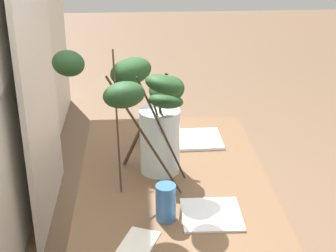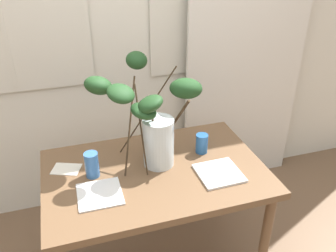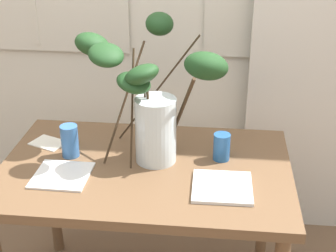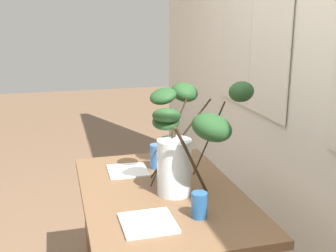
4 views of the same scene
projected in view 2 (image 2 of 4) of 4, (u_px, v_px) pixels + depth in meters
curtain_sheer_side at (250, 29)px, 2.54m from camera, size 0.94×0.03×2.55m
dining_table at (155, 183)px, 2.01m from camera, size 1.20×0.79×0.74m
vase_with_branches at (153, 116)px, 1.93m from camera, size 0.71×0.55×0.56m
drinking_glass_blue_left at (92, 165)px, 1.89m from camera, size 0.07×0.07×0.14m
drinking_glass_blue_right at (202, 143)px, 2.10m from camera, size 0.07×0.07×0.12m
plate_square_left at (100, 194)px, 1.78m from camera, size 0.22×0.22×0.01m
plate_square_right at (219, 173)px, 1.93m from camera, size 0.23×0.23×0.01m
napkin_folded at (66, 169)px, 1.97m from camera, size 0.18×0.16×0.00m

